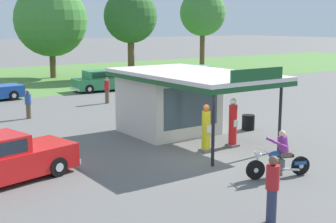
# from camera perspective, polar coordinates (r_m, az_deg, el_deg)

# --- Properties ---
(ground_plane) EXTENTS (300.00, 300.00, 0.00)m
(ground_plane) POSITION_cam_1_polar(r_m,az_deg,el_deg) (17.71, 4.59, -5.61)
(ground_plane) COLOR slate
(service_station_kiosk) EXTENTS (4.33, 7.63, 3.41)m
(service_station_kiosk) POSITION_cam_1_polar(r_m,az_deg,el_deg) (20.97, 0.74, 1.84)
(service_station_kiosk) COLOR beige
(service_station_kiosk) RESTS_ON ground
(gas_pump_nearside) EXTENTS (0.44, 0.44, 1.90)m
(gas_pump_nearside) POSITION_cam_1_polar(r_m,az_deg,el_deg) (18.25, 4.70, -2.32)
(gas_pump_nearside) COLOR slate
(gas_pump_nearside) RESTS_ON ground
(gas_pump_offside) EXTENTS (0.44, 0.44, 2.01)m
(gas_pump_offside) POSITION_cam_1_polar(r_m,az_deg,el_deg) (19.15, 7.99, -1.61)
(gas_pump_offside) COLOR slate
(gas_pump_offside) RESTS_ON ground
(motorcycle_with_rider) EXTENTS (2.20, 0.95, 1.58)m
(motorcycle_with_rider) POSITION_cam_1_polar(r_m,az_deg,el_deg) (15.67, 13.59, -5.57)
(motorcycle_with_rider) COLOR black
(motorcycle_with_rider) RESTS_ON ground
(parked_car_back_row_centre_left) EXTENTS (5.56, 3.00, 1.54)m
(parked_car_back_row_centre_left) POSITION_cam_1_polar(r_m,az_deg,el_deg) (39.48, 3.65, 4.43)
(parked_car_back_row_centre_left) COLOR #7AC6D1
(parked_car_back_row_centre_left) RESTS_ON ground
(parked_car_back_row_left) EXTENTS (4.96, 2.25, 1.57)m
(parked_car_back_row_left) POSITION_cam_1_polar(r_m,az_deg,el_deg) (35.57, -7.95, 3.71)
(parked_car_back_row_left) COLOR #2D844C
(parked_car_back_row_left) RESTS_ON ground
(bystander_strolling_foreground) EXTENTS (0.36, 0.36, 1.66)m
(bystander_strolling_foreground) POSITION_cam_1_polar(r_m,az_deg,el_deg) (29.77, -7.52, 2.70)
(bystander_strolling_foreground) COLOR brown
(bystander_strolling_foreground) RESTS_ON ground
(bystander_standing_back_lot) EXTENTS (0.34, 0.34, 1.58)m
(bystander_standing_back_lot) POSITION_cam_1_polar(r_m,az_deg,el_deg) (30.43, 4.09, 2.82)
(bystander_standing_back_lot) COLOR brown
(bystander_standing_back_lot) RESTS_ON ground
(bystander_leaning_by_kiosk) EXTENTS (0.34, 0.34, 1.54)m
(bystander_leaning_by_kiosk) POSITION_cam_1_polar(r_m,az_deg,el_deg) (25.78, -16.82, 0.92)
(bystander_leaning_by_kiosk) COLOR brown
(bystander_leaning_by_kiosk) RESTS_ON ground
(bystander_admiring_sedan) EXTENTS (0.34, 0.34, 1.76)m
(bystander_admiring_sedan) POSITION_cam_1_polar(r_m,az_deg,el_deg) (12.04, 12.72, -9.11)
(bystander_admiring_sedan) COLOR #2D3351
(bystander_admiring_sedan) RESTS_ON ground
(tree_oak_far_right) EXTENTS (4.76, 4.76, 8.54)m
(tree_oak_far_right) POSITION_cam_1_polar(r_m,az_deg,el_deg) (49.12, 4.29, 11.97)
(tree_oak_far_right) COLOR brown
(tree_oak_far_right) RESTS_ON ground
(tree_oak_centre) EXTENTS (4.92, 4.92, 8.18)m
(tree_oak_centre) POSITION_cam_1_polar(r_m,az_deg,el_deg) (43.69, -4.68, 11.42)
(tree_oak_centre) COLOR brown
(tree_oak_centre) RESTS_ON ground
(tree_oak_distant_spare) EXTENTS (6.74, 6.74, 8.73)m
(tree_oak_distant_spare) POSITION_cam_1_polar(r_m,az_deg,el_deg) (45.11, -14.22, 10.83)
(tree_oak_distant_spare) COLOR brown
(tree_oak_distant_spare) RESTS_ON ground
(spare_tire_stack) EXTENTS (0.60, 0.60, 0.72)m
(spare_tire_stack) POSITION_cam_1_polar(r_m,az_deg,el_deg) (22.42, 9.84, -1.33)
(spare_tire_stack) COLOR black
(spare_tire_stack) RESTS_ON ground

